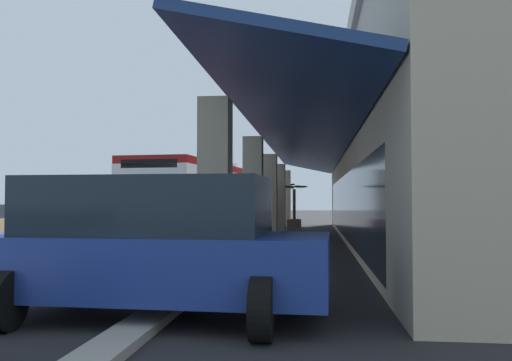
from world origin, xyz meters
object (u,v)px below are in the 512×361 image
(parked_sedan_green, at_px, (95,215))
(parked_suv_blue, at_px, (153,245))
(pedestrian, at_px, (37,223))
(potted_palm, at_px, (294,217))
(transit_bus, at_px, (202,195))

(parked_sedan_green, bearing_deg, parked_suv_blue, 25.12)
(parked_sedan_green, relative_size, pedestrian, 2.54)
(parked_suv_blue, distance_m, parked_sedan_green, 26.21)
(parked_suv_blue, bearing_deg, pedestrian, -141.15)
(parked_suv_blue, xyz_separation_m, potted_palm, (-20.84, 1.15, -0.28))
(pedestrian, relative_size, potted_palm, 0.69)
(parked_sedan_green, height_order, potted_palm, potted_palm)
(transit_bus, xyz_separation_m, potted_palm, (-6.14, 3.68, -1.12))
(transit_bus, distance_m, parked_suv_blue, 14.94)
(transit_bus, xyz_separation_m, pedestrian, (7.85, -2.98, -0.86))
(transit_bus, relative_size, potted_palm, 4.52)
(parked_suv_blue, xyz_separation_m, parked_sedan_green, (-23.73, -11.12, -0.27))
(parked_sedan_green, bearing_deg, potted_palm, 76.76)
(transit_bus, height_order, pedestrian, transit_bus)
(transit_bus, relative_size, pedestrian, 6.53)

